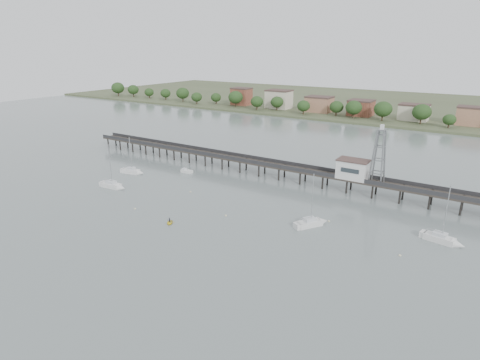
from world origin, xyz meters
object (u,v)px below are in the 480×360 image
object	(u,v)px
lattice_tower	(379,157)
sailboat_e	(446,241)
sailboat_a	(115,186)
yellow_dinghy	(170,223)
sailboat_b	(134,172)
pier	(272,165)
sailboat_c	(314,223)
white_tender	(186,171)

from	to	relation	value
lattice_tower	sailboat_e	xyz separation A→B (m)	(19.66, -19.57, -10.46)
sailboat_a	yellow_dinghy	bearing A→B (deg)	-22.40
sailboat_a	sailboat_b	xyz separation A→B (m)	(-5.77, 12.67, 0.01)
pier	sailboat_c	bearing A→B (deg)	-46.07
lattice_tower	sailboat_c	size ratio (longest dim) A/B	1.20
sailboat_b	white_tender	xyz separation A→B (m)	(13.26, 9.83, -0.17)
lattice_tower	sailboat_a	world-z (taller)	lattice_tower
pier	yellow_dinghy	world-z (taller)	pier
sailboat_e	yellow_dinghy	xyz separation A→B (m)	(-54.12, -23.38, -0.64)
lattice_tower	sailboat_a	size ratio (longest dim) A/B	1.15
sailboat_c	white_tender	distance (m)	52.18
sailboat_a	yellow_dinghy	world-z (taller)	sailboat_a
sailboat_e	yellow_dinghy	bearing A→B (deg)	-146.10
pier	yellow_dinghy	size ratio (longest dim) A/B	59.30
sailboat_b	yellow_dinghy	bearing A→B (deg)	-45.32
sailboat_b	white_tender	size ratio (longest dim) A/B	3.08
lattice_tower	white_tender	distance (m)	58.47
sailboat_b	white_tender	bearing A→B (deg)	23.36
sailboat_b	pier	bearing A→B (deg)	15.40
lattice_tower	pier	bearing A→B (deg)	-180.00
pier	sailboat_e	world-z (taller)	sailboat_e
lattice_tower	yellow_dinghy	size ratio (longest dim) A/B	6.13
sailboat_a	sailboat_c	size ratio (longest dim) A/B	1.04
lattice_tower	sailboat_c	bearing A→B (deg)	-103.95
lattice_tower	sailboat_a	xyz separation A→B (m)	(-63.93, -33.49, -10.46)
sailboat_b	sailboat_e	bearing A→B (deg)	-12.39
sailboat_b	sailboat_e	xyz separation A→B (m)	(89.36, 1.25, -0.00)
white_tender	pier	bearing A→B (deg)	22.35
pier	sailboat_a	size ratio (longest dim) A/B	11.18
sailboat_a	sailboat_e	xyz separation A→B (m)	(83.59, 13.92, 0.00)
sailboat_b	sailboat_e	size ratio (longest dim) A/B	0.94
lattice_tower	sailboat_c	world-z (taller)	lattice_tower
sailboat_a	sailboat_c	bearing A→B (deg)	2.82
sailboat_e	yellow_dinghy	world-z (taller)	sailboat_e
lattice_tower	yellow_dinghy	distance (m)	56.17
sailboat_a	lattice_tower	bearing A→B (deg)	23.04
sailboat_b	yellow_dinghy	distance (m)	41.62
sailboat_a	sailboat_e	bearing A→B (deg)	4.85
lattice_tower	sailboat_b	xyz separation A→B (m)	(-69.70, -20.82, -10.45)
sailboat_b	sailboat_a	bearing A→B (deg)	-78.72
lattice_tower	sailboat_e	bearing A→B (deg)	-44.86
sailboat_e	white_tender	world-z (taller)	sailboat_e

